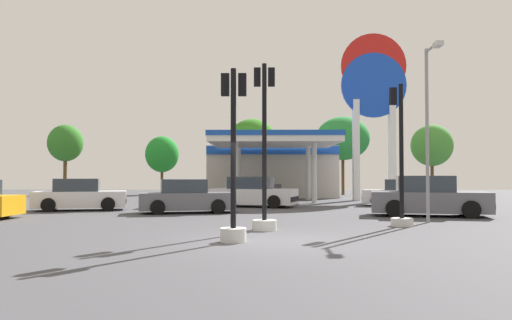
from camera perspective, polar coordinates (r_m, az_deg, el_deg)
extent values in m
plane|color=#47474C|center=(13.06, 1.89, -9.10)|extent=(90.00, 90.00, 0.00)
cube|color=beige|center=(39.29, 1.81, -1.37)|extent=(9.57, 6.15, 3.82)
cube|color=#194CB2|center=(36.21, 1.90, 1.12)|extent=(9.57, 0.12, 0.60)
cube|color=white|center=(32.34, 2.05, 2.02)|extent=(7.88, 7.29, 0.35)
cube|color=#194CB2|center=(32.36, 2.05, 2.59)|extent=(7.98, 7.39, 0.30)
cylinder|color=silver|center=(30.29, -2.33, -1.47)|extent=(0.32, 0.32, 3.61)
cylinder|color=silver|center=(30.41, 6.60, -1.46)|extent=(0.32, 0.32, 3.61)
cylinder|color=silver|center=(34.30, -1.98, -1.50)|extent=(0.32, 0.32, 3.61)
cylinder|color=silver|center=(34.41, 5.91, -1.49)|extent=(0.32, 0.32, 3.61)
cube|color=#4C4C51|center=(32.29, 2.05, -3.71)|extent=(0.90, 0.60, 1.10)
cube|color=white|center=(33.94, 11.24, 1.12)|extent=(0.40, 0.56, 6.67)
cube|color=white|center=(34.45, 15.15, 1.11)|extent=(0.40, 0.56, 6.67)
cylinder|color=blue|center=(34.65, 13.16, 8.24)|extent=(4.31, 0.22, 4.31)
cylinder|color=red|center=(34.91, 13.14, 10.32)|extent=(4.31, 0.22, 4.31)
cube|color=white|center=(34.82, 13.13, 9.27)|extent=(3.96, 0.08, 0.78)
cylinder|color=black|center=(23.65, -4.84, -5.01)|extent=(0.66, 0.35, 0.63)
cylinder|color=black|center=(21.96, -4.30, -5.26)|extent=(0.66, 0.35, 0.63)
cylinder|color=black|center=(23.47, -11.11, -5.01)|extent=(0.66, 0.35, 0.63)
cylinder|color=black|center=(21.78, -11.05, -5.27)|extent=(0.66, 0.35, 0.63)
cube|color=slate|center=(22.67, -7.81, -4.62)|extent=(4.43, 2.59, 0.75)
cube|color=#2D3842|center=(22.63, -8.18, -2.97)|extent=(2.26, 1.93, 0.63)
cube|color=black|center=(22.91, -2.71, -4.87)|extent=(0.47, 1.64, 0.24)
cylinder|color=black|center=(22.53, -26.35, -5.00)|extent=(0.64, 0.25, 0.63)
cylinder|color=black|center=(26.26, -16.21, -4.61)|extent=(0.67, 0.37, 0.64)
cylinder|color=black|center=(24.54, -16.38, -4.82)|extent=(0.67, 0.37, 0.64)
cylinder|color=black|center=(26.50, -21.87, -4.53)|extent=(0.67, 0.37, 0.64)
cylinder|color=black|center=(24.80, -22.42, -4.72)|extent=(0.67, 0.37, 0.64)
cube|color=silver|center=(25.48, -19.22, -4.20)|extent=(4.51, 2.76, 0.76)
cube|color=#2D3842|center=(25.47, -19.55, -2.71)|extent=(2.33, 2.01, 0.64)
cube|color=black|center=(25.38, -14.58, -4.50)|extent=(0.53, 1.65, 0.24)
cylinder|color=black|center=(27.65, 13.46, -4.51)|extent=(0.65, 0.38, 0.61)
cylinder|color=black|center=(29.29, 13.70, -4.35)|extent=(0.65, 0.38, 0.61)
cylinder|color=black|center=(27.57, 18.65, -4.47)|extent=(0.65, 0.38, 0.61)
cylinder|color=black|center=(29.21, 18.61, -4.31)|extent=(0.65, 0.38, 0.61)
cube|color=silver|center=(28.39, 16.10, -4.01)|extent=(4.35, 2.80, 0.73)
cube|color=#2D3842|center=(28.37, 16.38, -2.73)|extent=(2.27, 2.00, 0.61)
cube|color=black|center=(28.53, 12.12, -4.24)|extent=(0.58, 1.57, 0.23)
cylinder|color=black|center=(27.15, 3.09, -4.54)|extent=(0.71, 0.42, 0.67)
cylinder|color=black|center=(25.40, 2.07, -4.74)|extent=(0.71, 0.42, 0.67)
cylinder|color=black|center=(27.96, -2.37, -4.46)|extent=(0.71, 0.42, 0.67)
cylinder|color=black|center=(26.27, -3.72, -4.64)|extent=(0.71, 0.42, 0.67)
cube|color=silver|center=(26.65, -0.26, -4.12)|extent=(4.76, 3.05, 0.80)
cube|color=#2D3842|center=(26.68, -0.58, -2.63)|extent=(2.49, 2.18, 0.67)
cube|color=black|center=(26.07, 4.29, -4.43)|extent=(0.63, 1.72, 0.25)
cylinder|color=black|center=(23.00, 22.25, -4.90)|extent=(0.73, 0.38, 0.70)
cylinder|color=black|center=(21.16, 23.15, -5.18)|extent=(0.73, 0.38, 0.70)
cylinder|color=black|center=(22.68, 15.11, -5.01)|extent=(0.73, 0.38, 0.70)
cylinder|color=black|center=(20.80, 15.38, -5.31)|extent=(0.73, 0.38, 0.70)
cube|color=slate|center=(21.85, 18.98, -4.50)|extent=(4.89, 2.80, 0.83)
cube|color=#2D3842|center=(21.81, 18.53, -2.61)|extent=(2.49, 2.11, 0.70)
cube|color=black|center=(22.24, 24.78, -4.70)|extent=(0.49, 1.82, 0.26)
cylinder|color=silver|center=(12.79, -2.59, -8.47)|extent=(0.66, 0.66, 0.35)
cylinder|color=black|center=(12.72, -2.58, 1.37)|extent=(0.14, 0.14, 4.03)
cube|color=black|center=(13.08, -3.50, 8.48)|extent=(0.21, 0.20, 0.57)
sphere|color=red|center=(13.23, -3.46, 9.16)|extent=(0.15, 0.15, 0.15)
sphere|color=#D89E0C|center=(13.20, -3.46, 8.39)|extent=(0.15, 0.15, 0.15)
sphere|color=green|center=(13.17, -3.46, 7.62)|extent=(0.15, 0.15, 0.15)
cube|color=black|center=(13.06, -1.55, 8.50)|extent=(0.21, 0.20, 0.57)
sphere|color=red|center=(13.21, -1.53, 9.17)|extent=(0.15, 0.15, 0.15)
sphere|color=#D89E0C|center=(13.18, -1.53, 8.40)|extent=(0.15, 0.15, 0.15)
sphere|color=green|center=(13.15, -1.53, 7.63)|extent=(0.15, 0.15, 0.15)
cylinder|color=silver|center=(17.37, 16.18, -6.76)|extent=(0.73, 0.73, 0.26)
cylinder|color=black|center=(17.32, 16.11, 1.01)|extent=(0.14, 0.14, 4.44)
cube|color=black|center=(17.60, 15.23, 6.96)|extent=(0.21, 0.20, 0.57)
sphere|color=red|center=(17.74, 15.12, 7.48)|extent=(0.15, 0.15, 0.15)
sphere|color=#D89E0C|center=(17.72, 15.13, 6.91)|extent=(0.15, 0.15, 0.15)
sphere|color=green|center=(17.69, 15.13, 6.33)|extent=(0.15, 0.15, 0.15)
cylinder|color=silver|center=(15.48, 0.96, -7.37)|extent=(0.75, 0.75, 0.31)
cylinder|color=black|center=(15.44, 0.95, 2.11)|extent=(0.14, 0.14, 4.80)
cube|color=black|center=(15.86, 0.14, 9.35)|extent=(0.21, 0.20, 0.57)
sphere|color=red|center=(16.01, 0.15, 9.90)|extent=(0.15, 0.15, 0.15)
sphere|color=#D89E0C|center=(15.98, 0.15, 9.27)|extent=(0.15, 0.15, 0.15)
sphere|color=green|center=(15.95, 0.15, 8.63)|extent=(0.15, 0.15, 0.15)
cube|color=black|center=(15.86, 1.75, 9.35)|extent=(0.21, 0.20, 0.57)
sphere|color=red|center=(16.02, 1.74, 9.90)|extent=(0.15, 0.15, 0.15)
sphere|color=#D89E0C|center=(15.98, 1.75, 9.27)|extent=(0.15, 0.15, 0.15)
sphere|color=green|center=(15.95, 1.75, 8.63)|extent=(0.15, 0.15, 0.15)
cylinder|color=brown|center=(45.57, -20.78, -1.64)|extent=(0.30, 0.30, 3.29)
ellipsoid|color=#317626|center=(45.65, -20.74, 1.81)|extent=(2.93, 2.93, 3.12)
cylinder|color=brown|center=(44.56, -10.59, -2.29)|extent=(0.24, 0.24, 2.40)
ellipsoid|color=#20882A|center=(44.59, -10.57, 0.65)|extent=(2.90, 2.90, 3.14)
cylinder|color=brown|center=(43.45, -0.43, -1.68)|extent=(0.39, 0.39, 3.40)
ellipsoid|color=#337F20|center=(43.57, -0.43, 2.52)|extent=(3.96, 3.96, 3.27)
cylinder|color=brown|center=(43.21, 9.80, -1.86)|extent=(0.26, 0.26, 3.08)
ellipsoid|color=#258737|center=(43.32, 9.78, 2.42)|extent=(4.51, 4.51, 3.68)
cylinder|color=brown|center=(46.41, 19.29, -1.88)|extent=(0.28, 0.28, 2.92)
ellipsoid|color=#428D34|center=(46.48, 19.26, 1.58)|extent=(3.58, 3.58, 3.62)
cylinder|color=gray|center=(18.94, 18.78, 2.67)|extent=(0.12, 0.12, 6.19)
cylinder|color=gray|center=(18.84, 19.27, 11.93)|extent=(0.09, 1.20, 0.09)
cube|color=beige|center=(18.28, 19.89, 12.20)|extent=(0.24, 0.44, 0.16)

